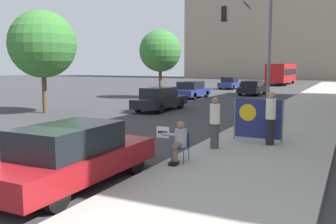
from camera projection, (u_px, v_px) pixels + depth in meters
name	position (u px, v px, depth m)	size (l,w,h in m)	color
ground_plane	(29.00, 186.00, 8.94)	(160.00, 160.00, 0.00)	#38383A
sidewalk_curb	(299.00, 117.00, 20.39)	(4.31, 90.00, 0.14)	#A8A399
seated_protester	(179.00, 141.00, 10.53)	(0.93, 0.77, 1.16)	#474C56
jogger_on_sidewalk	(215.00, 122.00, 12.25)	(0.34, 0.34, 1.69)	#424247
pedestrian_behind	(271.00, 118.00, 12.77)	(0.34, 0.34, 1.84)	black
protest_banner	(258.00, 119.00, 13.46)	(1.77, 0.06, 1.51)	slate
traffic_light_pole	(253.00, 38.00, 20.63)	(2.76, 2.52, 6.30)	slate
parked_car_curbside	(72.00, 155.00, 8.87)	(1.81, 4.76, 1.49)	maroon
car_on_road_nearest	(160.00, 99.00, 23.73)	(1.70, 4.76, 1.48)	black
car_on_road_midblock	(191.00, 90.00, 32.46)	(1.88, 4.71, 1.48)	navy
car_on_road_distant	(252.00, 88.00, 36.28)	(1.87, 4.80, 1.37)	black
car_on_road_far_lane	(230.00, 83.00, 45.18)	(1.77, 4.38, 1.45)	navy
city_bus_on_road	(282.00, 73.00, 55.56)	(2.59, 11.78, 3.05)	red
street_tree_near_curb	(43.00, 44.00, 22.04)	(3.97, 3.97, 6.08)	brown
street_tree_midblock	(160.00, 51.00, 32.33)	(3.63, 3.63, 5.92)	brown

